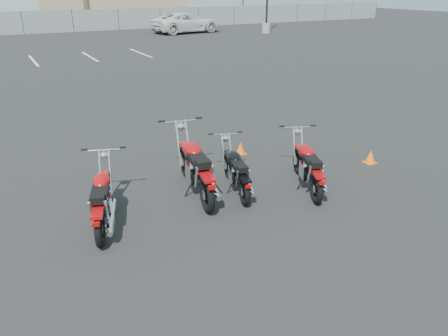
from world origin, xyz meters
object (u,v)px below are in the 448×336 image
motorcycle_front_red (103,199)px  motorcycle_second_black (236,171)px  motorcycle_third_red (196,167)px  motorcycle_rear_red (308,166)px  white_van (186,17)px

motorcycle_front_red → motorcycle_second_black: size_ratio=1.10×
motorcycle_third_red → motorcycle_rear_red: size_ratio=1.21×
motorcycle_second_black → white_van: white_van is taller
motorcycle_front_red → motorcycle_rear_red: 3.98m
motorcycle_front_red → white_van: white_van is taller
motorcycle_front_red → motorcycle_second_black: (2.63, 0.07, -0.05)m
motorcycle_third_red → motorcycle_second_black: bearing=-20.7°
motorcycle_front_red → white_van: (14.32, 28.88, 0.83)m
motorcycle_third_red → white_van: size_ratio=0.36×
motorcycle_front_red → motorcycle_second_black: motorcycle_front_red is taller
motorcycle_rear_red → motorcycle_third_red: bearing=158.0°
motorcycle_rear_red → white_van: white_van is taller
motorcycle_front_red → motorcycle_rear_red: motorcycle_front_red is taller
motorcycle_second_black → motorcycle_third_red: size_ratio=0.78×
motorcycle_second_black → motorcycle_rear_red: 1.44m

